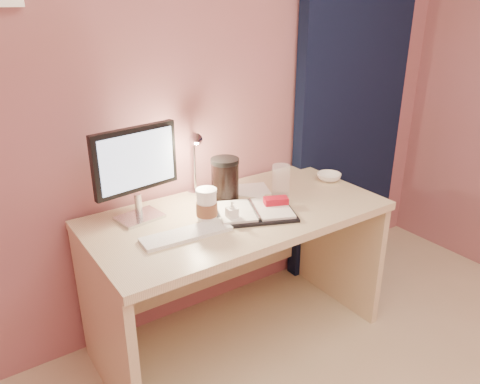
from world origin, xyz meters
TOP-DOWN VIEW (x-y plane):
  - room at (0.95, 1.69)m, footprint 3.50×3.50m
  - desk at (0.00, 1.45)m, footprint 1.40×0.70m
  - monitor at (-0.41, 1.56)m, footprint 0.40×0.17m
  - keyboard at (-0.32, 1.30)m, footprint 0.39×0.14m
  - planner at (0.06, 1.32)m, footprint 0.43×0.39m
  - paper_a at (0.03, 1.32)m, footprint 0.16×0.16m
  - paper_b at (0.21, 1.56)m, footprint 0.21×0.21m
  - paper_c at (0.19, 1.52)m, footprint 0.18×0.18m
  - coffee_cup at (-0.17, 1.37)m, footprint 0.10×0.10m
  - clear_cup at (0.29, 1.42)m, footprint 0.09×0.09m
  - bowl at (0.63, 1.43)m, footprint 0.15×0.15m
  - lotion_bottle at (-0.09, 1.30)m, footprint 0.05×0.05m
  - dark_jar at (0.03, 1.53)m, footprint 0.13×0.13m
  - desk_lamp at (-0.02, 1.61)m, footprint 0.14×0.21m

SIDE VIEW (x-z plane):
  - desk at x=0.00m, z-range 0.14..0.87m
  - paper_c at x=0.19m, z-range 0.73..0.73m
  - paper_a at x=0.03m, z-range 0.73..0.73m
  - paper_b at x=0.21m, z-range 0.73..0.73m
  - keyboard at x=-0.32m, z-range 0.73..0.75m
  - planner at x=0.06m, z-range 0.72..0.77m
  - bowl at x=0.63m, z-range 0.73..0.77m
  - lotion_bottle at x=-0.09m, z-range 0.73..0.83m
  - coffee_cup at x=-0.17m, z-range 0.73..0.88m
  - clear_cup at x=0.29m, z-range 0.73..0.89m
  - dark_jar at x=0.03m, z-range 0.73..0.92m
  - desk_lamp at x=-0.02m, z-range 0.77..1.12m
  - monitor at x=-0.41m, z-range 0.77..1.20m
  - room at x=0.95m, z-range -0.61..2.89m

